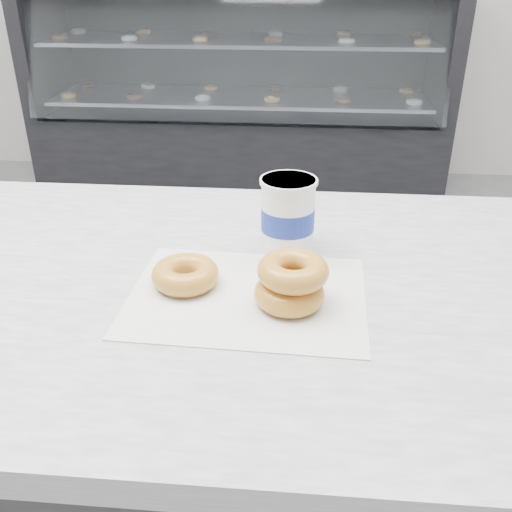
{
  "coord_description": "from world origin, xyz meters",
  "views": [
    {
      "loc": [
        0.4,
        -1.34,
        1.34
      ],
      "look_at": [
        0.33,
        -0.62,
        0.95
      ],
      "focal_mm": 40.0,
      "sensor_mm": 36.0,
      "label": 1
    }
  ],
  "objects": [
    {
      "name": "display_case",
      "position": [
        0.0,
        2.12,
        0.49
      ],
      "size": [
        2.4,
        0.74,
        1.25
      ],
      "color": "black",
      "rests_on": "ground"
    },
    {
      "name": "counter",
      "position": [
        0.0,
        -0.6,
        0.45
      ],
      "size": [
        3.06,
        0.76,
        0.9
      ],
      "color": "#333335",
      "rests_on": "ground"
    },
    {
      "name": "ground",
      "position": [
        0.0,
        0.0,
        0.0
      ],
      "size": [
        5.0,
        5.0,
        0.0
      ],
      "primitive_type": "plane",
      "color": "gray",
      "rests_on": "ground"
    },
    {
      "name": "donut_single",
      "position": [
        0.23,
        -0.62,
        0.92
      ],
      "size": [
        0.12,
        0.12,
        0.03
      ],
      "primitive_type": "torus",
      "rotation": [
        0.0,
        0.0,
        -0.19
      ],
      "color": "#CC7D38",
      "rests_on": "wax_paper"
    },
    {
      "name": "coffee_cup",
      "position": [
        0.37,
        -0.49,
        0.96
      ],
      "size": [
        0.1,
        0.1,
        0.12
      ],
      "rotation": [
        0.0,
        0.0,
        -0.22
      ],
      "color": "white",
      "rests_on": "counter"
    },
    {
      "name": "wax_paper",
      "position": [
        0.32,
        -0.64,
        0.9
      ],
      "size": [
        0.35,
        0.27,
        0.0
      ],
      "primitive_type": "cube",
      "rotation": [
        0.0,
        0.0,
        -0.03
      ],
      "color": "silver",
      "rests_on": "counter"
    },
    {
      "name": "donut_stack",
      "position": [
        0.39,
        -0.66,
        0.94
      ],
      "size": [
        0.12,
        0.12,
        0.07
      ],
      "color": "#CC7D38",
      "rests_on": "wax_paper"
    }
  ]
}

